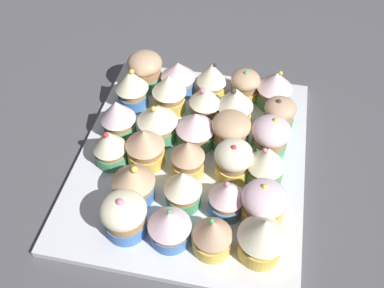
% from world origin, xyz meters
% --- Properties ---
extents(ground_plane, '(1.80, 1.80, 0.03)m').
position_xyz_m(ground_plane, '(0.00, 0.00, -0.01)').
color(ground_plane, '#4C4C51').
extents(baking_tray, '(0.44, 0.37, 0.01)m').
position_xyz_m(baking_tray, '(0.00, 0.00, 0.01)').
color(baking_tray, silver).
rests_on(baking_tray, ground_plane).
extents(cupcake_0, '(0.07, 0.07, 0.07)m').
position_xyz_m(cupcake_0, '(-0.16, -0.12, 0.05)').
color(cupcake_0, '#4C9E6B').
rests_on(cupcake_0, baking_tray).
extents(cupcake_1, '(0.06, 0.06, 0.08)m').
position_xyz_m(cupcake_1, '(-0.10, -0.13, 0.05)').
color(cupcake_1, '#477AC6').
rests_on(cupcake_1, baking_tray).
extents(cupcake_2, '(0.06, 0.06, 0.07)m').
position_xyz_m(cupcake_2, '(-0.03, -0.13, 0.05)').
color(cupcake_2, '#4C9E6B').
rests_on(cupcake_2, baking_tray).
extents(cupcake_3, '(0.05, 0.05, 0.07)m').
position_xyz_m(cupcake_3, '(0.04, -0.13, 0.05)').
color(cupcake_3, '#4C9E6B').
rests_on(cupcake_3, baking_tray).
extents(cupcake_4, '(0.06, 0.06, 0.07)m').
position_xyz_m(cupcake_4, '(-0.15, -0.06, 0.05)').
color(cupcake_4, '#477AC6').
rests_on(cupcake_4, baking_tray).
extents(cupcake_5, '(0.06, 0.06, 0.08)m').
position_xyz_m(cupcake_5, '(-0.10, -0.06, 0.05)').
color(cupcake_5, '#EFC651').
rests_on(cupcake_5, baking_tray).
extents(cupcake_6, '(0.07, 0.07, 0.08)m').
position_xyz_m(cupcake_6, '(-0.03, -0.06, 0.05)').
color(cupcake_6, '#4C9E6B').
rests_on(cupcake_6, baking_tray).
extents(cupcake_7, '(0.06, 0.06, 0.07)m').
position_xyz_m(cupcake_7, '(0.03, -0.07, 0.05)').
color(cupcake_7, '#EFC651').
rests_on(cupcake_7, baking_tray).
extents(cupcake_8, '(0.07, 0.07, 0.08)m').
position_xyz_m(cupcake_8, '(0.10, -0.07, 0.05)').
color(cupcake_8, '#477AC6').
rests_on(cupcake_8, baking_tray).
extents(cupcake_9, '(0.07, 0.07, 0.07)m').
position_xyz_m(cupcake_9, '(0.15, -0.07, 0.05)').
color(cupcake_9, '#477AC6').
rests_on(cupcake_9, baking_tray).
extents(cupcake_10, '(0.06, 0.06, 0.08)m').
position_xyz_m(cupcake_10, '(-0.16, 0.01, 0.05)').
color(cupcake_10, '#EFC651').
rests_on(cupcake_10, baking_tray).
extents(cupcake_11, '(0.06, 0.06, 0.07)m').
position_xyz_m(cupcake_11, '(-0.09, 0.01, 0.05)').
color(cupcake_11, '#4C9E6B').
rests_on(cupcake_11, baking_tray).
extents(cupcake_12, '(0.07, 0.07, 0.07)m').
position_xyz_m(cupcake_12, '(-0.03, -0.00, 0.05)').
color(cupcake_12, '#4C9E6B').
rests_on(cupcake_12, baking_tray).
extents(cupcake_13, '(0.05, 0.05, 0.07)m').
position_xyz_m(cupcake_13, '(0.03, -0.00, 0.05)').
color(cupcake_13, '#EFC651').
rests_on(cupcake_13, baking_tray).
extents(cupcake_14, '(0.06, 0.06, 0.07)m').
position_xyz_m(cupcake_14, '(0.09, 0.01, 0.05)').
color(cupcake_14, '#4C9E6B').
rests_on(cupcake_14, baking_tray).
extents(cupcake_15, '(0.06, 0.06, 0.07)m').
position_xyz_m(cupcake_15, '(0.16, -0.00, 0.04)').
color(cupcake_15, '#477AC6').
rests_on(cupcake_15, baking_tray).
extents(cupcake_16, '(0.05, 0.05, 0.06)m').
position_xyz_m(cupcake_16, '(-0.16, 0.07, 0.04)').
color(cupcake_16, '#EFC651').
rests_on(cupcake_16, baking_tray).
extents(cupcake_17, '(0.06, 0.06, 0.08)m').
position_xyz_m(cupcake_17, '(-0.09, 0.06, 0.05)').
color(cupcake_17, '#EFC651').
rests_on(cupcake_17, baking_tray).
extents(cupcake_18, '(0.06, 0.06, 0.07)m').
position_xyz_m(cupcake_18, '(-0.04, 0.06, 0.05)').
color(cupcake_18, '#4C9E6B').
rests_on(cupcake_18, baking_tray).
extents(cupcake_19, '(0.06, 0.06, 0.07)m').
position_xyz_m(cupcake_19, '(0.03, 0.07, 0.05)').
color(cupcake_19, '#EFC651').
rests_on(cupcake_19, baking_tray).
extents(cupcake_20, '(0.05, 0.05, 0.07)m').
position_xyz_m(cupcake_20, '(0.10, 0.07, 0.05)').
color(cupcake_20, '#477AC6').
rests_on(cupcake_20, baking_tray).
extents(cupcake_21, '(0.06, 0.06, 0.07)m').
position_xyz_m(cupcake_21, '(0.16, 0.06, 0.05)').
color(cupcake_21, '#EFC651').
rests_on(cupcake_21, baking_tray).
extents(cupcake_22, '(0.07, 0.07, 0.08)m').
position_xyz_m(cupcake_22, '(-0.16, 0.12, 0.05)').
color(cupcake_22, '#4C9E6B').
rests_on(cupcake_22, baking_tray).
extents(cupcake_23, '(0.05, 0.05, 0.07)m').
position_xyz_m(cupcake_23, '(-0.09, 0.13, 0.05)').
color(cupcake_23, '#4C9E6B').
rests_on(cupcake_23, baking_tray).
extents(cupcake_24, '(0.06, 0.06, 0.07)m').
position_xyz_m(cupcake_24, '(-0.04, 0.12, 0.05)').
color(cupcake_24, '#4C9E6B').
rests_on(cupcake_24, baking_tray).
extents(cupcake_25, '(0.06, 0.06, 0.08)m').
position_xyz_m(cupcake_25, '(0.03, 0.12, 0.05)').
color(cupcake_25, '#4C9E6B').
rests_on(cupcake_25, baking_tray).
extents(cupcake_26, '(0.07, 0.07, 0.07)m').
position_xyz_m(cupcake_26, '(0.10, 0.12, 0.05)').
color(cupcake_26, '#EFC651').
rests_on(cupcake_26, baking_tray).
extents(cupcake_27, '(0.07, 0.07, 0.08)m').
position_xyz_m(cupcake_27, '(0.15, 0.13, 0.05)').
color(cupcake_27, '#EFC651').
rests_on(cupcake_27, baking_tray).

